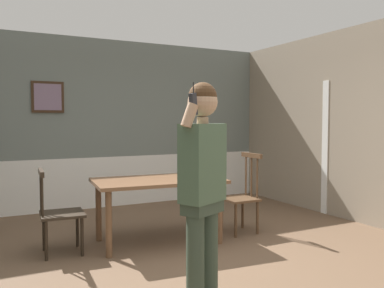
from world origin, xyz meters
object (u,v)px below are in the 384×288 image
chair_by_doorway (59,212)px  chair_near_window (242,196)px  person_figure (203,180)px  dining_table (158,187)px

chair_by_doorway → chair_near_window: bearing=88.9°
chair_near_window → person_figure: (-1.51, -1.68, 0.54)m
dining_table → chair_near_window: size_ratio=1.53×
dining_table → chair_near_window: (1.15, -0.10, -0.18)m
dining_table → chair_by_doorway: size_ratio=1.69×
dining_table → chair_near_window: bearing=-4.9°
chair_near_window → chair_by_doorway: size_ratio=1.11×
chair_by_doorway → person_figure: 2.11m
chair_near_window → chair_by_doorway: bearing=84.9°
dining_table → person_figure: person_figure is taller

